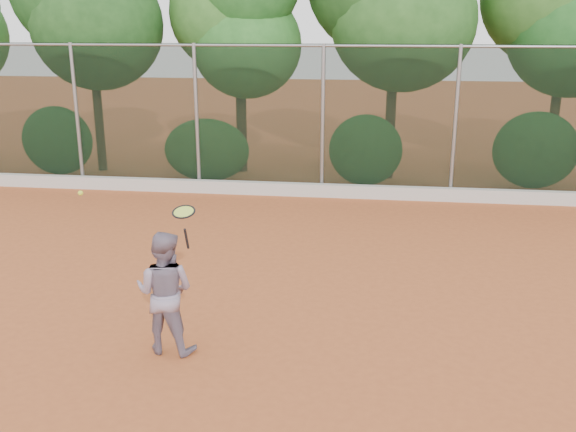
# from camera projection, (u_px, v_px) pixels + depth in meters

# --- Properties ---
(ground) EXTENTS (80.00, 80.00, 0.00)m
(ground) POSITION_uv_depth(u_px,v_px,m) (278.00, 325.00, 8.70)
(ground) COLOR #AA5228
(ground) RESTS_ON ground
(concrete_curb) EXTENTS (24.00, 0.20, 0.30)m
(concrete_curb) POSITION_uv_depth(u_px,v_px,m) (321.00, 190.00, 15.13)
(concrete_curb) COLOR #BAB4AD
(concrete_curb) RESTS_ON ground
(tennis_player) EXTENTS (0.81, 0.66, 1.55)m
(tennis_player) POSITION_uv_depth(u_px,v_px,m) (165.00, 292.00, 7.84)
(tennis_player) COLOR gray
(tennis_player) RESTS_ON ground
(chainlink_fence) EXTENTS (24.09, 0.09, 3.50)m
(chainlink_fence) POSITION_uv_depth(u_px,v_px,m) (323.00, 117.00, 14.81)
(chainlink_fence) COLOR black
(chainlink_fence) RESTS_ON ground
(foliage_backdrop) EXTENTS (23.70, 3.63, 7.55)m
(foliage_backdrop) POSITION_uv_depth(u_px,v_px,m) (309.00, 4.00, 16.03)
(foliage_backdrop) COLOR #482C1B
(foliage_backdrop) RESTS_ON ground
(tennis_racket) EXTENTS (0.29, 0.29, 0.54)m
(tennis_racket) POSITION_uv_depth(u_px,v_px,m) (184.00, 215.00, 7.45)
(tennis_racket) COLOR black
(tennis_racket) RESTS_ON ground
(tennis_ball_in_flight) EXTENTS (0.06, 0.06, 0.06)m
(tennis_ball_in_flight) POSITION_uv_depth(u_px,v_px,m) (80.00, 193.00, 7.83)
(tennis_ball_in_flight) COLOR #CEE433
(tennis_ball_in_flight) RESTS_ON ground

